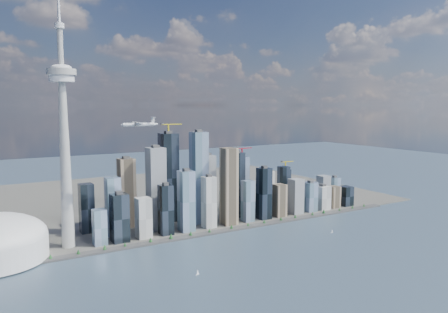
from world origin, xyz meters
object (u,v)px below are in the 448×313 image
needle_tower (64,133)px  sailboat_east (332,232)px  sailboat_west (198,273)px  airplane (139,124)px

needle_tower → sailboat_east: needle_tower is taller
needle_tower → sailboat_east: (541.68, -193.82, -233.08)m
sailboat_east → sailboat_west: bearing=-149.1°
needle_tower → airplane: 152.95m
needle_tower → sailboat_west: 385.31m
sailboat_west → sailboat_east: (378.58, 66.42, -0.41)m
airplane → sailboat_east: size_ratio=8.81×
sailboat_west → sailboat_east: bearing=-7.3°
airplane → sailboat_west: (37.57, -174.78, -250.85)m
airplane → sailboat_west: bearing=-74.4°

